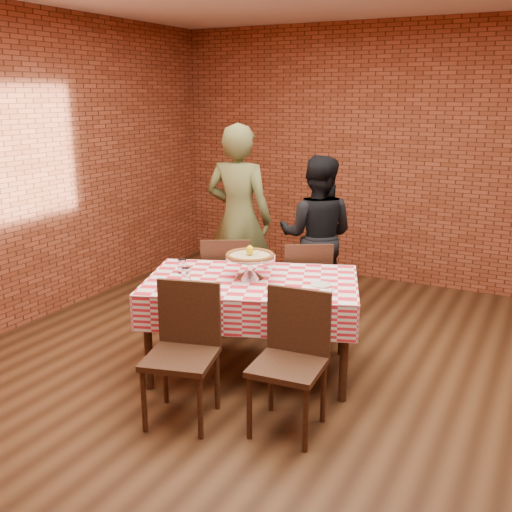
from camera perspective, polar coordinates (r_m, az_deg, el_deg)
name	(u,v)px	position (r m, az deg, el deg)	size (l,w,h in m)	color
ground	(286,390)	(4.48, 2.95, -12.86)	(6.00, 6.00, 0.00)	black
back_wall	(401,156)	(6.82, 13.93, 9.38)	(5.50, 5.50, 0.00)	maroon
table	(252,326)	(4.61, -0.43, -6.81)	(1.58, 0.95, 0.75)	#432515
tablecloth	(251,296)	(4.52, -0.44, -3.91)	(1.61, 0.98, 0.27)	red
pizza_stand	(250,267)	(4.49, -0.59, -1.10)	(0.38, 0.38, 0.17)	silver
pizza	(250,256)	(4.46, -0.60, 0.01)	(0.37, 0.37, 0.03)	beige
lemon	(250,250)	(4.45, -0.60, 0.56)	(0.06, 0.06, 0.08)	yellow
water_glass_left	(186,275)	(4.43, -6.79, -1.83)	(0.07, 0.07, 0.11)	white
water_glass_right	(182,266)	(4.66, -7.18, -0.98)	(0.07, 0.07, 0.11)	white
side_plate	(321,285)	(4.36, 6.30, -2.78)	(0.15, 0.15, 0.01)	white
sweetener_packet_a	(330,291)	(4.25, 7.19, -3.37)	(0.05, 0.04, 0.01)	white
sweetener_packet_b	(332,290)	(4.27, 7.35, -3.26)	(0.05, 0.04, 0.01)	white
condiment_caddy	(269,261)	(4.73, 1.23, -0.47)	(0.09, 0.07, 0.13)	silver
chair_near_left	(181,357)	(3.93, -7.34, -9.67)	(0.44, 0.44, 0.92)	#432515
chair_near_right	(288,366)	(3.80, 3.10, -10.59)	(0.43, 0.43, 0.91)	#432515
chair_far_left	(227,284)	(5.35, -2.88, -2.68)	(0.43, 0.43, 0.91)	#432515
chair_far_right	(305,288)	(5.28, 4.80, -3.09)	(0.42, 0.42, 0.89)	#432515
diner_olive	(239,219)	(5.81, -1.68, 3.62)	(0.68, 0.44, 1.86)	brown
diner_black	(317,236)	(5.77, 5.90, 1.96)	(0.76, 0.59, 1.56)	black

